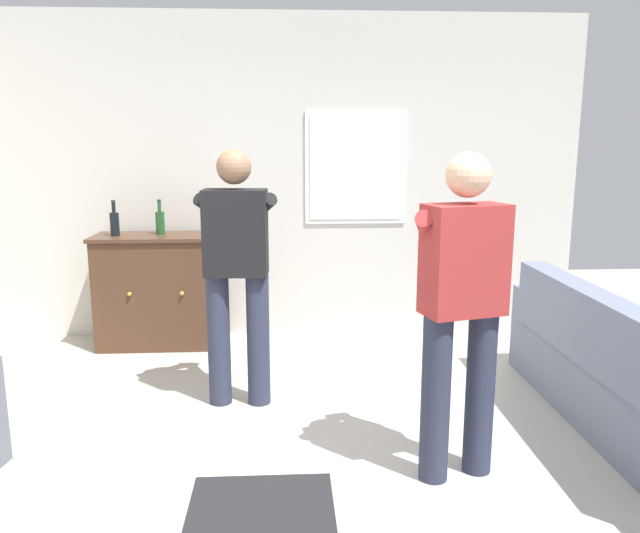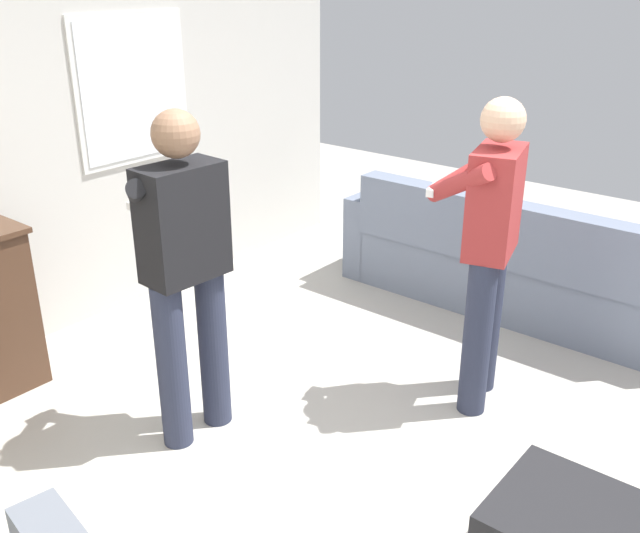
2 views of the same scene
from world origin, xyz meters
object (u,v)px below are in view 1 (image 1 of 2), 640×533
sideboard_cabinet (162,290)px  bottle_liquor_amber (160,222)px  person_standing_left (237,266)px  couch (625,384)px  person_standing_right (461,302)px  bottle_wine_green (115,223)px

sideboard_cabinet → bottle_liquor_amber: 0.58m
person_standing_left → sideboard_cabinet: bearing=120.8°
couch → bottle_liquor_amber: size_ratio=8.54×
sideboard_cabinet → person_standing_right: size_ratio=0.65×
sideboard_cabinet → person_standing_left: person_standing_left is taller
bottle_wine_green → sideboard_cabinet: bearing=4.0°
bottle_liquor_amber → sideboard_cabinet: bearing=-101.5°
couch → person_standing_right: (-1.10, -0.36, 0.61)m
person_standing_left → bottle_liquor_amber: bearing=119.7°
bottle_liquor_amber → person_standing_right: size_ratio=0.17×
couch → sideboard_cabinet: size_ratio=2.28×
bottle_wine_green → person_standing_left: size_ratio=0.18×
couch → bottle_liquor_amber: bottle_liquor_amber is taller
sideboard_cabinet → person_standing_left: size_ratio=0.65×
sideboard_cabinet → couch: bearing=-31.6°
bottle_wine_green → person_standing_right: person_standing_right is taller
couch → person_standing_right: size_ratio=1.48×
person_standing_left → person_standing_right: 1.55m
sideboard_cabinet → bottle_wine_green: 0.68m
sideboard_cabinet → bottle_liquor_amber: bearing=78.5°
bottle_liquor_amber → person_standing_right: 2.98m
couch → bottle_wine_green: bearing=151.5°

